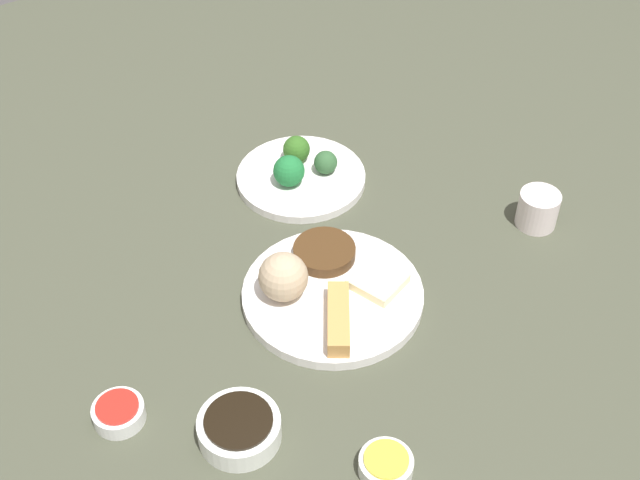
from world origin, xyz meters
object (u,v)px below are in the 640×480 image
(sauce_ramekin_hot_mustard, at_px, (386,466))
(teacup, at_px, (538,209))
(broccoli_plate, at_px, (301,178))
(sauce_ramekin_sweet_and_sour, at_px, (119,413))
(soy_sauce_bowl, at_px, (239,429))
(main_plate, at_px, (331,293))

(sauce_ramekin_hot_mustard, xyz_separation_m, teacup, (0.46, 0.21, 0.02))
(broccoli_plate, distance_m, teacup, 0.38)
(sauce_ramekin_sweet_and_sour, height_order, teacup, teacup)
(sauce_ramekin_hot_mustard, bearing_deg, sauce_ramekin_sweet_and_sour, 132.73)
(teacup, bearing_deg, broccoli_plate, 129.73)
(sauce_ramekin_hot_mustard, distance_m, teacup, 0.50)
(soy_sauce_bowl, distance_m, sauce_ramekin_hot_mustard, 0.18)
(main_plate, xyz_separation_m, soy_sauce_bowl, (-0.22, -0.13, 0.01))
(broccoli_plate, relative_size, sauce_ramekin_sweet_and_sour, 3.24)
(main_plate, relative_size, sauce_ramekin_sweet_and_sour, 3.95)
(teacup, bearing_deg, main_plate, 171.53)
(broccoli_plate, distance_m, sauce_ramekin_hot_mustard, 0.55)
(soy_sauce_bowl, bearing_deg, sauce_ramekin_sweet_and_sour, 135.64)
(main_plate, distance_m, sauce_ramekin_hot_mustard, 0.28)
(sauce_ramekin_sweet_and_sour, relative_size, sauce_ramekin_hot_mustard, 1.00)
(main_plate, xyz_separation_m, sauce_ramekin_hot_mustard, (-0.11, -0.26, 0.00))
(broccoli_plate, relative_size, soy_sauce_bowl, 2.06)
(soy_sauce_bowl, relative_size, sauce_ramekin_sweet_and_sour, 1.57)
(sauce_ramekin_hot_mustard, bearing_deg, broccoli_plate, 66.81)
(broccoli_plate, relative_size, teacup, 3.37)
(main_plate, height_order, sauce_ramekin_sweet_and_sour, sauce_ramekin_sweet_and_sour)
(main_plate, height_order, teacup, teacup)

